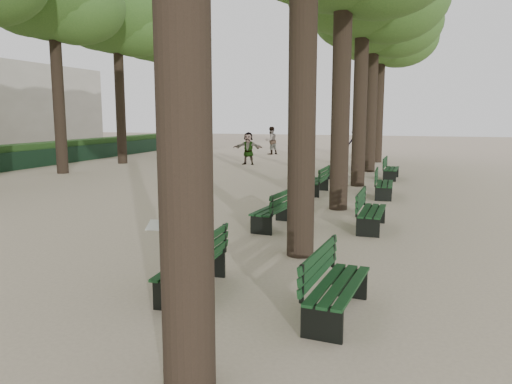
% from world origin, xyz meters
% --- Properties ---
extents(ground, '(120.00, 120.00, 0.00)m').
position_xyz_m(ground, '(0.00, 0.00, 0.00)').
color(ground, '#BDA98F').
rests_on(ground, ground).
extents(tree_central_4, '(6.00, 6.00, 9.95)m').
position_xyz_m(tree_central_4, '(1.50, 18.00, 7.65)').
color(tree_central_4, '#33261C').
rests_on(tree_central_4, ground).
extents(tree_central_5, '(6.00, 6.00, 9.95)m').
position_xyz_m(tree_central_5, '(1.50, 23.00, 7.65)').
color(tree_central_5, '#33261C').
rests_on(tree_central_5, ground).
extents(tree_far_4, '(6.00, 6.00, 10.45)m').
position_xyz_m(tree_far_4, '(-12.00, 18.00, 8.14)').
color(tree_far_4, '#33261C').
rests_on(tree_far_4, ground).
extents(tree_far_5, '(6.00, 6.00, 10.45)m').
position_xyz_m(tree_far_5, '(-12.00, 23.00, 8.14)').
color(tree_far_5, '#33261C').
rests_on(tree_far_5, ground).
extents(bench_left_0, '(0.64, 1.82, 0.92)m').
position_xyz_m(bench_left_0, '(0.37, 0.50, 0.27)').
color(bench_left_0, black).
rests_on(bench_left_0, ground).
extents(bench_left_1, '(0.76, 1.85, 0.92)m').
position_xyz_m(bench_left_1, '(0.37, 5.16, 0.27)').
color(bench_left_1, black).
rests_on(bench_left_1, ground).
extents(bench_left_2, '(0.62, 1.81, 0.92)m').
position_xyz_m(bench_left_2, '(0.37, 10.60, 0.27)').
color(bench_left_2, black).
rests_on(bench_left_2, ground).
extents(bench_left_3, '(0.62, 1.81, 0.92)m').
position_xyz_m(bench_left_3, '(0.37, 15.35, 0.27)').
color(bench_left_3, black).
rests_on(bench_left_3, ground).
extents(bench_right_0, '(0.72, 1.84, 0.92)m').
position_xyz_m(bench_right_0, '(2.63, 0.22, 0.27)').
color(bench_right_0, black).
rests_on(bench_right_0, ground).
extents(bench_right_1, '(0.60, 1.81, 0.92)m').
position_xyz_m(bench_right_1, '(2.63, 5.66, 0.27)').
color(bench_right_1, black).
rests_on(bench_right_1, ground).
extents(bench_right_2, '(0.63, 1.82, 0.92)m').
position_xyz_m(bench_right_2, '(2.63, 10.54, 0.27)').
color(bench_right_2, black).
rests_on(bench_right_2, ground).
extents(bench_right_3, '(0.63, 1.82, 0.92)m').
position_xyz_m(bench_right_3, '(2.63, 15.37, 0.27)').
color(bench_right_3, black).
rests_on(bench_right_3, ground).
extents(man_with_map, '(0.62, 0.68, 1.66)m').
position_xyz_m(man_with_map, '(0.14, 0.36, 0.83)').
color(man_with_map, black).
rests_on(man_with_map, ground).
extents(pedestrian_a, '(0.84, 0.96, 1.88)m').
position_xyz_m(pedestrian_a, '(-5.81, 26.50, 0.94)').
color(pedestrian_a, '#262628').
rests_on(pedestrian_a, ground).
extents(pedestrian_b, '(1.18, 0.58, 1.75)m').
position_xyz_m(pedestrian_b, '(-0.22, 27.62, 0.88)').
color(pedestrian_b, '#262628').
rests_on(pedestrian_b, ground).
extents(pedestrian_d, '(0.92, 0.80, 1.80)m').
position_xyz_m(pedestrian_d, '(-1.16, 28.04, 0.90)').
color(pedestrian_d, '#262628').
rests_on(pedestrian_d, ground).
extents(pedestrian_e, '(1.65, 0.48, 1.76)m').
position_xyz_m(pedestrian_e, '(-5.10, 19.51, 0.88)').
color(pedestrian_e, '#262628').
rests_on(pedestrian_e, ground).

